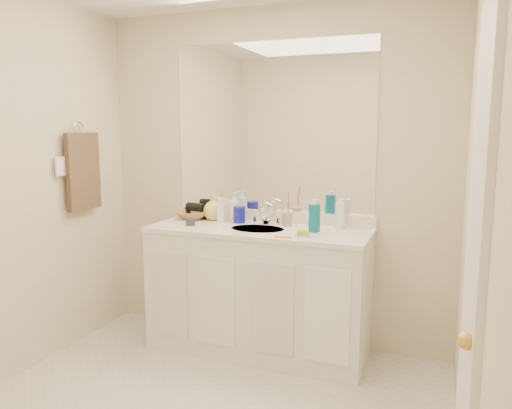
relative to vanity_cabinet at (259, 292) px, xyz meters
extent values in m
cube|color=beige|center=(0.00, 0.28, 0.77)|extent=(2.60, 0.02, 2.40)
cube|color=beige|center=(1.30, -1.02, 0.77)|extent=(0.02, 2.60, 2.40)
cube|color=white|center=(0.00, 0.00, 0.00)|extent=(1.50, 0.55, 0.85)
cube|color=white|center=(0.00, 0.00, 0.44)|extent=(1.52, 0.57, 0.03)
cube|color=white|center=(0.00, 0.26, 0.50)|extent=(1.52, 0.03, 0.08)
cylinder|color=#BFB3A7|center=(0.00, -0.02, 0.44)|extent=(0.37, 0.37, 0.02)
cylinder|color=silver|center=(0.00, 0.16, 0.51)|extent=(0.02, 0.02, 0.11)
cube|color=white|center=(0.00, 0.27, 1.14)|extent=(1.48, 0.01, 1.20)
cylinder|color=#151994|center=(-0.20, 0.13, 0.51)|extent=(0.11, 0.11, 0.12)
cylinder|color=tan|center=(0.16, 0.14, 0.50)|extent=(0.09, 0.09, 0.09)
cylinder|color=#E33B9E|center=(0.17, 0.14, 0.60)|extent=(0.02, 0.04, 0.19)
cylinder|color=#0A677F|center=(0.38, 0.02, 0.55)|extent=(0.09, 0.09, 0.18)
cylinder|color=white|center=(0.52, 0.18, 0.54)|extent=(0.07, 0.07, 0.18)
cube|color=silver|center=(0.36, -0.15, 0.46)|extent=(0.11, 0.10, 0.01)
cube|color=#8CC931|center=(0.36, -0.15, 0.48)|extent=(0.09, 0.07, 0.03)
cube|color=#F55319|center=(0.25, -0.23, 0.46)|extent=(0.12, 0.03, 0.00)
cylinder|color=#303137|center=(-0.48, -0.08, 0.48)|extent=(0.08, 0.08, 0.05)
cylinder|color=white|center=(-0.32, 0.08, 0.55)|extent=(0.07, 0.07, 0.18)
imported|color=white|center=(-0.26, 0.19, 0.56)|extent=(0.10, 0.10, 0.21)
imported|color=beige|center=(-0.32, 0.20, 0.53)|extent=(0.09, 0.09, 0.16)
imported|color=#E7E95A|center=(-0.43, 0.18, 0.55)|extent=(0.19, 0.19, 0.19)
imported|color=#9D6D3F|center=(-0.59, 0.15, 0.49)|extent=(0.25, 0.25, 0.06)
cylinder|color=black|center=(-0.57, 0.15, 0.54)|extent=(0.14, 0.08, 0.07)
torus|color=silver|center=(-1.27, -0.25, 1.12)|extent=(0.01, 0.11, 0.11)
cube|color=#33241B|center=(-1.25, -0.25, 0.82)|extent=(0.04, 0.32, 0.55)
cube|color=white|center=(-1.27, -0.45, 0.88)|extent=(0.01, 0.08, 0.13)
cube|color=white|center=(1.29, -1.32, 0.57)|extent=(0.02, 0.82, 2.00)
camera|label=1|loc=(1.18, -3.13, 1.14)|focal=35.00mm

